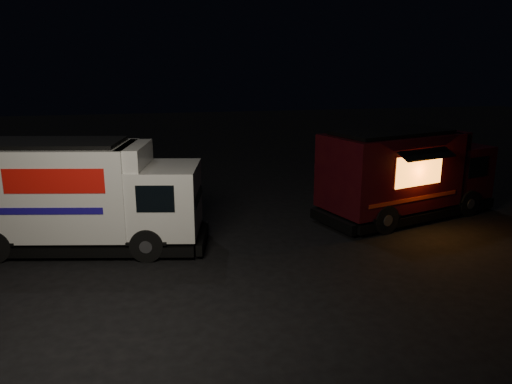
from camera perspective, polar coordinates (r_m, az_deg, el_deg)
The scene contains 3 objects.
ground at distance 12.90m, azimuth -8.44°, elevation -8.84°, with size 80.00×80.00×0.00m, color black.
white_truck at distance 14.59m, azimuth -19.19°, elevation -0.38°, with size 6.73×2.29×3.05m, color silver, non-canonical shape.
red_truck at distance 17.49m, azimuth 16.96°, elevation 2.09°, with size 6.38×2.35×2.97m, color #36090C, non-canonical shape.
Camera 1 is at (-0.65, -11.82, 5.13)m, focal length 35.00 mm.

